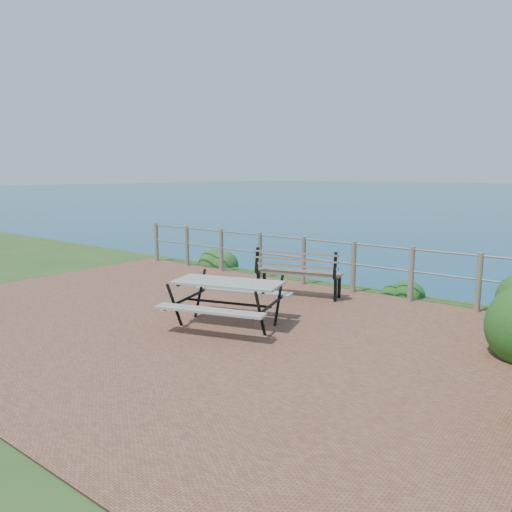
{
  "coord_description": "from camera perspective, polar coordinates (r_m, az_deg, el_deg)",
  "views": [
    {
      "loc": [
        5.52,
        -5.31,
        2.31
      ],
      "look_at": [
        -0.27,
        2.1,
        0.75
      ],
      "focal_mm": 35.0,
      "sensor_mm": 36.0,
      "label": 1
    }
  ],
  "objects": [
    {
      "name": "shrub_lip_east",
      "position": [
        10.3,
        16.49,
        -3.94
      ],
      "size": [
        0.66,
        0.66,
        0.35
      ],
      "primitive_type": "ellipsoid",
      "color": "#1B4816",
      "rests_on": "ground"
    },
    {
      "name": "picnic_table",
      "position": [
        7.58,
        -3.26,
        -4.87
      ],
      "size": [
        1.75,
        1.36,
        0.69
      ],
      "rotation": [
        0.0,
        0.0,
        0.31
      ],
      "color": "gray",
      "rests_on": "ground"
    },
    {
      "name": "safety_railing",
      "position": [
        10.42,
        5.44,
        -0.22
      ],
      "size": [
        9.4,
        0.1,
        1.0
      ],
      "color": "#6B5B4C",
      "rests_on": "ground"
    },
    {
      "name": "shrub_lip_west",
      "position": [
        12.91,
        -3.79,
        -0.91
      ],
      "size": [
        0.82,
        0.82,
        0.59
      ],
      "primitive_type": "ellipsoid",
      "color": "#1F5320",
      "rests_on": "ground"
    },
    {
      "name": "ground",
      "position": [
        8.0,
        -7.79,
        -7.45
      ],
      "size": [
        10.0,
        7.0,
        0.12
      ],
      "primitive_type": "cube",
      "color": "brown",
      "rests_on": "ground"
    },
    {
      "name": "park_bench",
      "position": [
        9.4,
        4.88,
        -1.08
      ],
      "size": [
        1.67,
        0.83,
        0.92
      ],
      "rotation": [
        0.0,
        0.0,
        0.27
      ],
      "color": "brown",
      "rests_on": "ground"
    }
  ]
}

